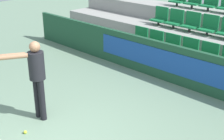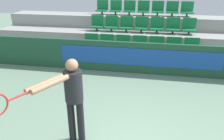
{
  "view_description": "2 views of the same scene",
  "coord_description": "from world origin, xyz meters",
  "px_view_note": "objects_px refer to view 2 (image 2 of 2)",
  "views": [
    {
      "loc": [
        4.18,
        -2.45,
        3.4
      ],
      "look_at": [
        -0.17,
        1.94,
        0.9
      ],
      "focal_mm": 50.0,
      "sensor_mm": 36.0,
      "label": 1
    },
    {
      "loc": [
        0.33,
        -2.6,
        2.9
      ],
      "look_at": [
        -0.54,
        2.3,
        0.78
      ],
      "focal_mm": 35.0,
      "sensor_mm": 36.0,
      "label": 2
    }
  ],
  "objects_px": {
    "stadium_chair_0": "(91,43)",
    "stadium_chair_6": "(192,48)",
    "stadium_chair_5": "(174,47)",
    "stadium_chair_7": "(97,24)",
    "stadium_chair_9": "(126,25)",
    "stadium_chair_8": "(112,24)",
    "stadium_chair_11": "(157,26)",
    "stadium_chair_1": "(107,43)",
    "stadium_chair_3": "(139,45)",
    "stadium_chair_19": "(172,10)",
    "stadium_chair_17": "(143,9)",
    "stadium_chair_2": "(123,44)",
    "stadium_chair_15": "(116,8)",
    "stadium_chair_13": "(189,27)",
    "stadium_chair_14": "(102,8)",
    "stadium_chair_16": "(129,9)",
    "stadium_chair_4": "(156,46)",
    "stadium_chair_12": "(173,27)",
    "stadium_chair_10": "(142,25)",
    "stadium_chair_20": "(187,10)",
    "stadium_chair_18": "(158,9)",
    "tennis_player": "(71,95)"
  },
  "relations": [
    {
      "from": "stadium_chair_0",
      "to": "stadium_chair_6",
      "type": "bearing_deg",
      "value": 0.0
    },
    {
      "from": "stadium_chair_7",
      "to": "stadium_chair_17",
      "type": "height_order",
      "value": "stadium_chair_17"
    },
    {
      "from": "stadium_chair_2",
      "to": "stadium_chair_15",
      "type": "xyz_separation_m",
      "value": [
        -0.58,
        1.99,
        0.96
      ]
    },
    {
      "from": "stadium_chair_10",
      "to": "stadium_chair_19",
      "type": "height_order",
      "value": "stadium_chair_19"
    },
    {
      "from": "stadium_chair_6",
      "to": "stadium_chair_1",
      "type": "bearing_deg",
      "value": 180.0
    },
    {
      "from": "stadium_chair_13",
      "to": "stadium_chair_3",
      "type": "bearing_deg",
      "value": -150.11
    },
    {
      "from": "stadium_chair_6",
      "to": "stadium_chair_7",
      "type": "distance_m",
      "value": 3.63
    },
    {
      "from": "stadium_chair_1",
      "to": "stadium_chair_16",
      "type": "height_order",
      "value": "stadium_chair_16"
    },
    {
      "from": "stadium_chair_11",
      "to": "stadium_chair_6",
      "type": "bearing_deg",
      "value": -40.77
    },
    {
      "from": "stadium_chair_11",
      "to": "stadium_chair_17",
      "type": "relative_size",
      "value": 1.0
    },
    {
      "from": "stadium_chair_7",
      "to": "stadium_chair_14",
      "type": "distance_m",
      "value": 1.11
    },
    {
      "from": "stadium_chair_8",
      "to": "stadium_chair_9",
      "type": "height_order",
      "value": "same"
    },
    {
      "from": "stadium_chair_2",
      "to": "stadium_chair_18",
      "type": "xyz_separation_m",
      "value": [
        1.15,
        1.99,
        0.96
      ]
    },
    {
      "from": "stadium_chair_1",
      "to": "stadium_chair_4",
      "type": "height_order",
      "value": "same"
    },
    {
      "from": "stadium_chair_2",
      "to": "stadium_chair_14",
      "type": "distance_m",
      "value": 2.49
    },
    {
      "from": "stadium_chair_7",
      "to": "stadium_chair_9",
      "type": "distance_m",
      "value": 1.15
    },
    {
      "from": "stadium_chair_10",
      "to": "tennis_player",
      "type": "xyz_separation_m",
      "value": [
        -0.94,
        -5.22,
        -0.17
      ]
    },
    {
      "from": "stadium_chair_0",
      "to": "stadium_chair_6",
      "type": "distance_m",
      "value": 3.46
    },
    {
      "from": "stadium_chair_2",
      "to": "stadium_chair_7",
      "type": "bearing_deg",
      "value": 139.23
    },
    {
      "from": "stadium_chair_0",
      "to": "stadium_chair_10",
      "type": "xyz_separation_m",
      "value": [
        1.73,
        1.0,
        0.48
      ]
    },
    {
      "from": "stadium_chair_5",
      "to": "stadium_chair_7",
      "type": "distance_m",
      "value": 3.09
    },
    {
      "from": "stadium_chair_5",
      "to": "stadium_chair_13",
      "type": "height_order",
      "value": "stadium_chair_13"
    },
    {
      "from": "stadium_chair_6",
      "to": "stadium_chair_9",
      "type": "distance_m",
      "value": 2.56
    },
    {
      "from": "stadium_chair_2",
      "to": "stadium_chair_10",
      "type": "bearing_deg",
      "value": 59.89
    },
    {
      "from": "stadium_chair_12",
      "to": "stadium_chair_17",
      "type": "xyz_separation_m",
      "value": [
        -1.15,
        1.0,
        0.48
      ]
    },
    {
      "from": "tennis_player",
      "to": "stadium_chair_2",
      "type": "bearing_deg",
      "value": 113.36
    },
    {
      "from": "stadium_chair_17",
      "to": "stadium_chair_2",
      "type": "bearing_deg",
      "value": -106.17
    },
    {
      "from": "stadium_chair_4",
      "to": "stadium_chair_17",
      "type": "bearing_deg",
      "value": 106.17
    },
    {
      "from": "stadium_chair_8",
      "to": "stadium_chair_10",
      "type": "height_order",
      "value": "same"
    },
    {
      "from": "stadium_chair_7",
      "to": "stadium_chair_20",
      "type": "relative_size",
      "value": 1.0
    },
    {
      "from": "stadium_chair_1",
      "to": "stadium_chair_3",
      "type": "height_order",
      "value": "same"
    },
    {
      "from": "stadium_chair_8",
      "to": "stadium_chair_11",
      "type": "xyz_separation_m",
      "value": [
        1.73,
        0.0,
        0.0
      ]
    },
    {
      "from": "stadium_chair_17",
      "to": "stadium_chair_20",
      "type": "xyz_separation_m",
      "value": [
        1.73,
        0.0,
        0.0
      ]
    },
    {
      "from": "stadium_chair_19",
      "to": "stadium_chair_17",
      "type": "bearing_deg",
      "value": 180.0
    },
    {
      "from": "stadium_chair_2",
      "to": "stadium_chair_3",
      "type": "bearing_deg",
      "value": 0.0
    },
    {
      "from": "stadium_chair_20",
      "to": "stadium_chair_4",
      "type": "bearing_deg",
      "value": -120.11
    },
    {
      "from": "stadium_chair_0",
      "to": "stadium_chair_11",
      "type": "height_order",
      "value": "stadium_chair_11"
    },
    {
      "from": "stadium_chair_3",
      "to": "stadium_chair_11",
      "type": "height_order",
      "value": "stadium_chair_11"
    },
    {
      "from": "stadium_chair_5",
      "to": "stadium_chair_8",
      "type": "xyz_separation_m",
      "value": [
        -2.31,
        1.0,
        0.48
      ]
    },
    {
      "from": "stadium_chair_8",
      "to": "stadium_chair_3",
      "type": "bearing_deg",
      "value": -40.77
    },
    {
      "from": "stadium_chair_16",
      "to": "stadium_chair_0",
      "type": "bearing_deg",
      "value": -120.11
    },
    {
      "from": "stadium_chair_11",
      "to": "stadium_chair_15",
      "type": "height_order",
      "value": "stadium_chair_15"
    },
    {
      "from": "stadium_chair_0",
      "to": "stadium_chair_14",
      "type": "bearing_deg",
      "value": 90.0
    },
    {
      "from": "stadium_chair_9",
      "to": "stadium_chair_12",
      "type": "relative_size",
      "value": 1.0
    },
    {
      "from": "stadium_chair_5",
      "to": "stadium_chair_12",
      "type": "relative_size",
      "value": 1.0
    },
    {
      "from": "stadium_chair_17",
      "to": "stadium_chair_19",
      "type": "bearing_deg",
      "value": 0.0
    },
    {
      "from": "stadium_chair_4",
      "to": "stadium_chair_2",
      "type": "bearing_deg",
      "value": 180.0
    },
    {
      "from": "stadium_chair_12",
      "to": "tennis_player",
      "type": "height_order",
      "value": "tennis_player"
    },
    {
      "from": "stadium_chair_14",
      "to": "stadium_chair_16",
      "type": "xyz_separation_m",
      "value": [
        1.15,
        0.0,
        0.0
      ]
    },
    {
      "from": "stadium_chair_6",
      "to": "stadium_chair_15",
      "type": "height_order",
      "value": "stadium_chair_15"
    }
  ]
}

